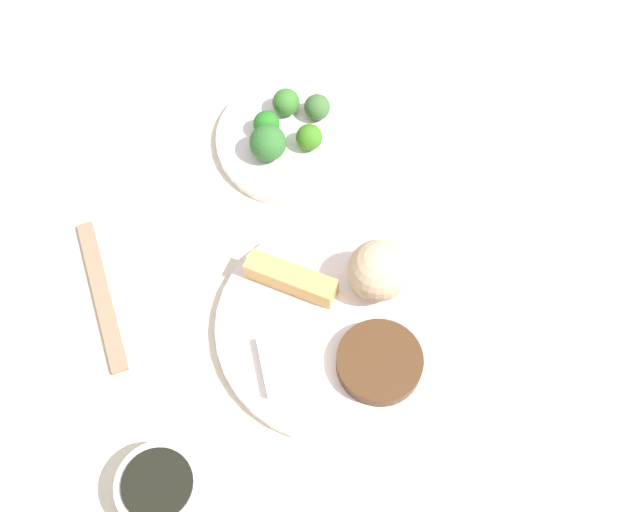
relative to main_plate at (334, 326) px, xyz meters
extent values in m
cube|color=beige|center=(0.02, 0.02, -0.02)|extent=(2.20, 2.20, 0.02)
cylinder|color=white|center=(0.00, 0.00, 0.00)|extent=(0.29, 0.29, 0.02)
sphere|color=tan|center=(-0.07, -0.01, 0.05)|extent=(0.08, 0.08, 0.08)
cube|color=tan|center=(0.01, -0.07, 0.02)|extent=(0.08, 0.12, 0.03)
cube|color=beige|center=(0.07, 0.01, 0.01)|extent=(0.09, 0.09, 0.01)
cylinder|color=#482C16|center=(-0.01, 0.07, 0.02)|extent=(0.10, 0.10, 0.02)
cylinder|color=white|center=(-0.13, -0.26, 0.00)|extent=(0.22, 0.22, 0.01)
sphere|color=#36721B|center=(-0.14, -0.23, 0.02)|extent=(0.04, 0.04, 0.04)
sphere|color=#2E652A|center=(-0.09, -0.25, 0.03)|extent=(0.05, 0.05, 0.05)
sphere|color=#236F1E|center=(-0.11, -0.29, 0.02)|extent=(0.04, 0.04, 0.04)
sphere|color=#3A6230|center=(-0.18, -0.27, 0.02)|extent=(0.04, 0.04, 0.04)
sphere|color=#367029|center=(-0.15, -0.30, 0.03)|extent=(0.04, 0.04, 0.04)
cylinder|color=white|center=(0.27, 0.04, 0.01)|extent=(0.09, 0.09, 0.04)
cylinder|color=black|center=(0.27, 0.04, 0.03)|extent=(0.08, 0.08, 0.00)
cube|color=#9C7054|center=(0.20, -0.21, 0.00)|extent=(0.09, 0.21, 0.01)
camera|label=1|loc=(0.24, 0.28, 0.87)|focal=42.93mm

